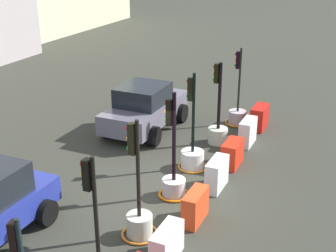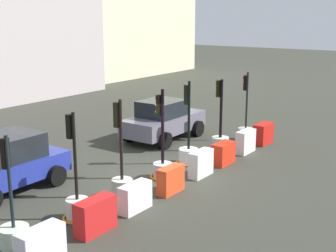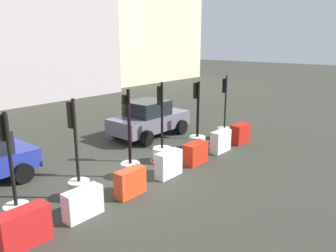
{
  "view_description": "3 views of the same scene",
  "coord_description": "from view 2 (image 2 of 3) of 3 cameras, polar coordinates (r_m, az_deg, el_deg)",
  "views": [
    {
      "loc": [
        -10.18,
        -4.25,
        6.52
      ],
      "look_at": [
        1.32,
        0.81,
        1.47
      ],
      "focal_mm": 49.33,
      "sensor_mm": 36.0,
      "label": 1
    },
    {
      "loc": [
        -11.75,
        -8.49,
        5.28
      ],
      "look_at": [
        -0.12,
        -0.25,
        1.85
      ],
      "focal_mm": 49.54,
      "sensor_mm": 36.0,
      "label": 2
    },
    {
      "loc": [
        -7.08,
        -7.49,
        4.46
      ],
      "look_at": [
        1.93,
        0.02,
        1.41
      ],
      "focal_mm": 35.22,
      "sensor_mm": 36.0,
      "label": 3
    }
  ],
  "objects": [
    {
      "name": "ground_plane",
      "position": [
        15.43,
        -0.5,
        -6.46
      ],
      "size": [
        120.0,
        120.0,
        0.0
      ],
      "primitive_type": "plane",
      "color": "#32332B"
    },
    {
      "name": "traffic_light_0",
      "position": [
        11.6,
        -18.49,
        -11.73
      ],
      "size": [
        0.71,
        0.71,
        2.69
      ],
      "color": "beige",
      "rests_on": "ground_plane"
    },
    {
      "name": "traffic_light_1",
      "position": [
        12.59,
        -11.14,
        -9.08
      ],
      "size": [
        0.83,
        0.83,
        2.9
      ],
      "color": "silver",
      "rests_on": "ground_plane"
    },
    {
      "name": "traffic_light_2",
      "position": [
        13.86,
        -5.71,
        -6.63
      ],
      "size": [
        0.89,
        0.89,
        2.95
      ],
      "color": "beige",
      "rests_on": "ground_plane"
    },
    {
      "name": "traffic_light_3",
      "position": [
        15.35,
        -0.68,
        -4.67
      ],
      "size": [
        0.86,
        0.86,
        2.98
      ],
      "color": "silver",
      "rests_on": "ground_plane"
    },
    {
      "name": "traffic_light_4",
      "position": [
        16.84,
        2.53,
        -3.18
      ],
      "size": [
        0.91,
        0.91,
        3.02
      ],
      "color": "silver",
      "rests_on": "ground_plane"
    },
    {
      "name": "traffic_light_5",
      "position": [
        18.51,
        6.43,
        -1.33
      ],
      "size": [
        0.68,
        0.68,
        2.85
      ],
      "color": "beige",
      "rests_on": "ground_plane"
    },
    {
      "name": "traffic_light_6",
      "position": [
        20.23,
        9.52,
        -0.51
      ],
      "size": [
        0.91,
        0.91,
        2.94
      ],
      "color": "#B9A7AC",
      "rests_on": "ground_plane"
    },
    {
      "name": "construction_barrier_0",
      "position": [
        10.73,
        -15.39,
        -14.0
      ],
      "size": [
        1.09,
        0.45,
        0.81
      ],
      "color": "silver",
      "rests_on": "ground_plane"
    },
    {
      "name": "construction_barrier_1",
      "position": [
        11.8,
        -8.92,
        -10.85
      ],
      "size": [
        1.12,
        0.45,
        0.88
      ],
      "color": "red",
      "rests_on": "ground_plane"
    },
    {
      "name": "construction_barrier_2",
      "position": [
        12.92,
        -4.08,
        -8.74
      ],
      "size": [
        1.04,
        0.41,
        0.78
      ],
      "color": "silver",
      "rests_on": "ground_plane"
    },
    {
      "name": "construction_barrier_3",
      "position": [
        14.12,
        0.33,
        -6.64
      ],
      "size": [
        0.97,
        0.39,
        0.82
      ],
      "color": "red",
      "rests_on": "ground_plane"
    },
    {
      "name": "construction_barrier_4",
      "position": [
        15.55,
        4.06,
        -4.63
      ],
      "size": [
        1.01,
        0.4,
        0.88
      ],
      "color": "silver",
      "rests_on": "ground_plane"
    },
    {
      "name": "construction_barrier_5",
      "position": [
        16.87,
        6.82,
        -3.38
      ],
      "size": [
        1.0,
        0.49,
        0.79
      ],
      "color": "red",
      "rests_on": "ground_plane"
    },
    {
      "name": "construction_barrier_6",
      "position": [
        18.36,
        9.53,
        -1.91
      ],
      "size": [
        1.01,
        0.4,
        0.89
      ],
      "color": "silver",
      "rests_on": "ground_plane"
    },
    {
      "name": "construction_barrier_7",
      "position": [
        19.77,
        11.65,
        -0.93
      ],
      "size": [
        1.05,
        0.49,
        0.86
      ],
      "color": "red",
      "rests_on": "ground_plane"
    },
    {
      "name": "car_grey_saloon",
      "position": [
        20.0,
        -0.57,
        0.75
      ],
      "size": [
        4.02,
        2.18,
        1.73
      ],
      "color": "slate",
      "rests_on": "ground_plane"
    },
    {
      "name": "car_blue_estate",
      "position": [
        15.06,
        -19.43,
        -4.33
      ],
      "size": [
        3.81,
        2.24,
        1.73
      ],
      "color": "navy",
      "rests_on": "ground_plane"
    }
  ]
}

